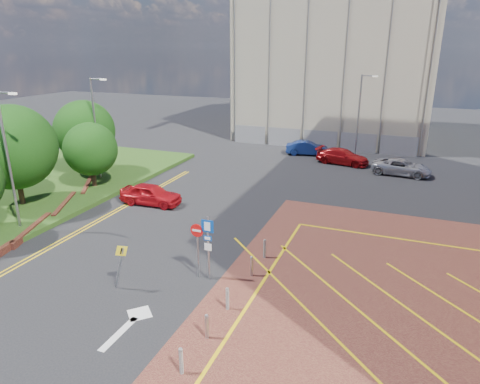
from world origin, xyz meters
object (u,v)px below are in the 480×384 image
Objects in this scene: tree_b at (13,147)px; car_blue_back at (307,148)px; lamp_left_near at (8,156)px; warning_sign at (120,262)px; tree_d at (85,131)px; tree_c at (91,149)px; lamp_left_far at (96,125)px; car_red_left at (151,194)px; sign_cluster at (204,241)px; lamp_back at (360,113)px; car_silver_back at (401,167)px; car_red_back at (343,156)px.

tree_b is 26.73m from car_blue_back.
warning_sign is (9.66, -3.30, -3.23)m from lamp_left_near.
tree_d is 19.98m from warning_sign.
car_blue_back is at bearing 64.80° from lamp_left_near.
tree_c is 0.61× the size of lamp_left_far.
tree_c reaches higher than car_red_left.
lamp_back is at bearing 82.03° from sign_cluster.
tree_c is 0.61× the size of lamp_back.
lamp_left_far is 1.62× the size of car_silver_back.
sign_cluster is 1.43× the size of warning_sign.
car_silver_back is at bearing 65.02° from warning_sign.
lamp_left_near is at bearing 143.70° from car_blue_back.
warning_sign is 26.65m from car_red_back.
lamp_left_far is at bearing 114.71° from tree_c.
tree_b is 30.21m from lamp_back.
car_red_back is (17.65, 12.67, -3.95)m from lamp_left_far.
lamp_back is (19.58, 23.00, 0.12)m from tree_b.
car_red_left is 1.02× the size of car_blue_back.
tree_b is 0.84× the size of lamp_left_far.
warning_sign is at bearing -143.28° from sign_cluster.
lamp_back is at bearing 76.86° from warning_sign.
lamp_back reaches higher than car_blue_back.
car_red_back is (18.73, 19.67, -3.52)m from tree_b.
car_blue_back is (-4.76, -1.04, -3.66)m from lamp_back.
tree_d reaches higher than car_silver_back.
car_blue_back is (12.82, 16.96, -2.49)m from tree_c.
lamp_left_near reaches higher than car_silver_back.
car_red_back is (5.99, 25.96, -0.72)m from warning_sign.
car_silver_back is at bearing 69.47° from sign_cluster.
lamp_left_far is at bearing -139.14° from lamp_back.
car_red_left is at bearing 54.79° from lamp_left_near.
lamp_left_near and lamp_left_far have the same top height.
sign_cluster is 0.65× the size of car_silver_back.
tree_b is 2.11× the size of sign_cluster.
lamp_left_near reaches higher than tree_c.
car_red_left reaches higher than car_red_back.
lamp_left_near is at bearing -69.65° from tree_d.
car_red_left is (4.79, 6.78, -3.92)m from lamp_left_near.
lamp_left_near is 1.62× the size of car_silver_back.
warning_sign is at bearing 176.97° from car_red_back.
tree_d is at bearing -143.91° from lamp_back.
car_red_back is at bearing 77.02° from warning_sign.
lamp_left_near is 1.00× the size of lamp_back.
tree_c reaches higher than car_blue_back.
tree_c is 4.30m from tree_d.
tree_c is 21.40m from car_blue_back.
lamp_left_far is (-0.92, 2.00, 1.47)m from tree_c.
warning_sign is (11.66, -13.30, -3.23)m from lamp_left_far.
lamp_left_near is 3.56× the size of warning_sign.
lamp_left_near reaches higher than car_red_left.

